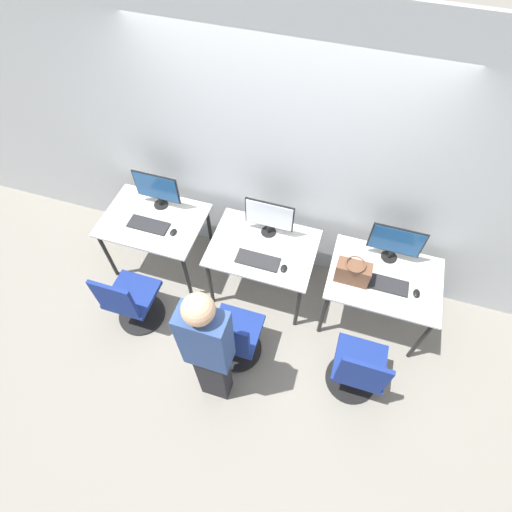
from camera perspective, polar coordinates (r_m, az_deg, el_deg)
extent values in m
plane|color=gray|center=(4.27, -0.60, -8.57)|extent=(20.00, 20.00, 0.00)
cube|color=#B7BCC1|center=(3.67, 3.45, 13.39)|extent=(12.00, 0.05, 2.80)
cube|color=silver|center=(4.18, -14.53, 4.98)|extent=(1.01, 0.74, 0.02)
cylinder|color=black|center=(4.52, -20.39, 0.08)|extent=(0.04, 0.04, 0.72)
cylinder|color=black|center=(4.14, -9.82, -2.98)|extent=(0.04, 0.04, 0.72)
cylinder|color=black|center=(4.82, -16.76, 6.04)|extent=(0.04, 0.04, 0.72)
cylinder|color=black|center=(4.47, -6.61, 3.66)|extent=(0.04, 0.04, 0.72)
cylinder|color=black|center=(4.27, -13.40, 7.16)|extent=(0.15, 0.15, 0.01)
cylinder|color=black|center=(4.24, -13.53, 7.63)|extent=(0.04, 0.04, 0.09)
cube|color=black|center=(4.10, -14.03, 9.53)|extent=(0.47, 0.01, 0.32)
cube|color=navy|center=(4.10, -14.08, 9.45)|extent=(0.45, 0.01, 0.30)
cube|color=#262628|center=(4.12, -15.11, 4.30)|extent=(0.41, 0.16, 0.02)
ellipsoid|color=black|center=(3.99, -11.74, 3.35)|extent=(0.06, 0.09, 0.03)
cylinder|color=black|center=(4.43, -15.94, -8.03)|extent=(0.48, 0.48, 0.03)
cylinder|color=black|center=(4.25, -16.57, -6.73)|extent=(0.04, 0.04, 0.38)
cube|color=navy|center=(4.07, -17.28, -5.26)|extent=(0.44, 0.44, 0.05)
cube|color=navy|center=(3.80, -19.56, -5.87)|extent=(0.40, 0.04, 0.44)
cube|color=silver|center=(3.83, 1.00, 1.19)|extent=(1.01, 0.74, 0.02)
cylinder|color=black|center=(4.07, -6.56, -3.90)|extent=(0.04, 0.04, 0.72)
cylinder|color=black|center=(3.93, 5.96, -7.29)|extent=(0.04, 0.04, 0.72)
cylinder|color=black|center=(4.40, -3.54, 2.91)|extent=(0.04, 0.04, 0.72)
cylinder|color=black|center=(4.27, 8.03, 0.02)|extent=(0.04, 0.04, 0.72)
cylinder|color=black|center=(3.93, 1.80, 3.47)|extent=(0.15, 0.15, 0.01)
cylinder|color=black|center=(3.89, 1.82, 3.94)|extent=(0.04, 0.04, 0.09)
cube|color=black|center=(3.74, 1.92, 5.89)|extent=(0.47, 0.01, 0.32)
cube|color=silver|center=(3.73, 1.88, 5.80)|extent=(0.45, 0.01, 0.30)
cube|color=#262628|center=(3.71, 0.24, -0.61)|extent=(0.41, 0.16, 0.02)
ellipsoid|color=black|center=(3.67, 3.99, -1.77)|extent=(0.06, 0.09, 0.03)
cylinder|color=black|center=(4.11, -2.64, -13.07)|extent=(0.48, 0.48, 0.03)
cylinder|color=black|center=(3.92, -2.75, -11.92)|extent=(0.04, 0.04, 0.38)
cube|color=navy|center=(3.72, -2.89, -10.59)|extent=(0.44, 0.44, 0.05)
cube|color=navy|center=(3.42, -4.19, -11.79)|extent=(0.40, 0.04, 0.44)
cube|color=#232328|center=(3.63, -5.98, -16.36)|extent=(0.25, 0.16, 0.79)
cube|color=navy|center=(2.95, -7.21, -11.69)|extent=(0.36, 0.20, 0.68)
sphere|color=tan|center=(2.55, -8.27, -7.57)|extent=(0.22, 0.22, 0.22)
cube|color=silver|center=(3.82, 17.99, -3.06)|extent=(1.01, 0.74, 0.02)
cylinder|color=black|center=(3.93, 9.58, -8.21)|extent=(0.04, 0.04, 0.72)
cylinder|color=black|center=(4.05, 22.41, -11.13)|extent=(0.04, 0.04, 0.72)
cylinder|color=black|center=(4.27, 11.33, -0.81)|extent=(0.04, 0.04, 0.72)
cylinder|color=black|center=(4.39, 22.96, -3.68)|extent=(0.04, 0.04, 0.72)
cylinder|color=black|center=(3.94, 18.45, -0.12)|extent=(0.15, 0.15, 0.01)
cylinder|color=black|center=(3.90, 18.64, 0.31)|extent=(0.04, 0.04, 0.09)
cube|color=black|center=(3.76, 19.42, 2.10)|extent=(0.47, 0.01, 0.32)
cube|color=navy|center=(3.75, 19.41, 2.01)|extent=(0.45, 0.01, 0.30)
cube|color=#262628|center=(3.76, 17.94, -3.82)|extent=(0.41, 0.16, 0.02)
ellipsoid|color=black|center=(3.79, 21.96, -4.97)|extent=(0.06, 0.09, 0.03)
cylinder|color=black|center=(4.10, 13.35, -16.69)|extent=(0.48, 0.48, 0.03)
cylinder|color=black|center=(3.91, 13.94, -15.70)|extent=(0.04, 0.04, 0.38)
cube|color=navy|center=(3.71, 14.62, -14.55)|extent=(0.44, 0.44, 0.05)
cube|color=navy|center=(3.41, 14.98, -16.13)|extent=(0.40, 0.04, 0.44)
cube|color=brown|center=(3.62, 13.66, -2.31)|extent=(0.30, 0.14, 0.22)
torus|color=brown|center=(3.52, 14.07, -1.15)|extent=(0.18, 0.18, 0.01)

